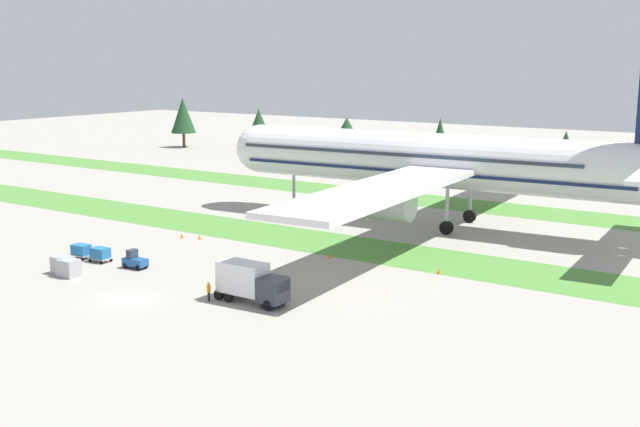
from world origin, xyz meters
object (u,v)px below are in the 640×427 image
(cargo_dolly_lead, at_px, (100,254))
(taxiway_marker_2, at_px, (439,271))
(ground_crew_marshaller, at_px, (209,291))
(catering_truck, at_px, (251,281))
(taxiway_marker_1, at_px, (182,236))
(taxiway_marker_3, at_px, (200,237))
(airliner, at_px, (442,161))
(uld_container_1, at_px, (69,268))
(baggage_tug, at_px, (135,261))
(uld_container_0, at_px, (63,265))
(taxiway_marker_0, at_px, (330,256))
(cargo_dolly_second, at_px, (81,250))

(cargo_dolly_lead, height_order, taxiway_marker_2, cargo_dolly_lead)
(cargo_dolly_lead, relative_size, ground_crew_marshaller, 1.31)
(catering_truck, distance_m, taxiway_marker_1, 27.95)
(cargo_dolly_lead, height_order, taxiway_marker_3, cargo_dolly_lead)
(airliner, bearing_deg, cargo_dolly_lead, 145.41)
(catering_truck, xyz_separation_m, ground_crew_marshaller, (-3.45, -1.77, -1.01))
(ground_crew_marshaller, bearing_deg, catering_truck, -91.49)
(airliner, bearing_deg, ground_crew_marshaller, 171.75)
(cargo_dolly_lead, bearing_deg, taxiway_marker_3, 171.27)
(cargo_dolly_lead, height_order, uld_container_1, uld_container_1)
(baggage_tug, height_order, uld_container_1, baggage_tug)
(catering_truck, distance_m, uld_container_1, 20.87)
(taxiway_marker_3, bearing_deg, baggage_tug, -75.19)
(airliner, xyz_separation_m, taxiway_marker_2, (9.96, -21.19, -8.33))
(airliner, xyz_separation_m, baggage_tug, (-17.22, -37.04, -7.81))
(taxiway_marker_1, bearing_deg, uld_container_0, -85.65)
(catering_truck, bearing_deg, uld_container_1, -80.77)
(cargo_dolly_lead, xyz_separation_m, taxiway_marker_0, (19.45, 15.25, -0.66))
(ground_crew_marshaller, relative_size, uld_container_0, 0.87)
(airliner, distance_m, taxiway_marker_3, 32.35)
(taxiway_marker_2, xyz_separation_m, taxiway_marker_3, (-30.81, -2.10, -0.02))
(taxiway_marker_2, relative_size, taxiway_marker_3, 1.09)
(catering_truck, height_order, uld_container_0, catering_truck)
(uld_container_0, bearing_deg, baggage_tug, 51.22)
(cargo_dolly_second, xyz_separation_m, catering_truck, (25.37, -1.89, 1.03))
(baggage_tug, distance_m, taxiway_marker_1, 14.27)
(cargo_dolly_lead, distance_m, cargo_dolly_second, 2.90)
(taxiway_marker_0, relative_size, taxiway_marker_1, 0.86)
(catering_truck, relative_size, taxiway_marker_1, 11.61)
(uld_container_0, height_order, taxiway_marker_2, uld_container_0)
(cargo_dolly_second, height_order, taxiway_marker_0, cargo_dolly_second)
(taxiway_marker_1, xyz_separation_m, taxiway_marker_3, (2.23, 0.76, -0.03))
(taxiway_marker_0, relative_size, taxiway_marker_3, 0.94)
(taxiway_marker_0, bearing_deg, taxiway_marker_2, 3.91)
(cargo_dolly_lead, xyz_separation_m, uld_container_0, (0.56, -5.27, -0.03))
(uld_container_1, relative_size, taxiway_marker_3, 3.63)
(taxiway_marker_3, bearing_deg, cargo_dolly_lead, -95.62)
(catering_truck, bearing_deg, cargo_dolly_lead, -95.95)
(catering_truck, bearing_deg, uld_container_0, -82.38)
(taxiway_marker_0, bearing_deg, catering_truck, -80.08)
(baggage_tug, height_order, taxiway_marker_3, baggage_tug)
(airliner, height_order, catering_truck, airliner)
(catering_truck, xyz_separation_m, taxiway_marker_3, (-21.10, 16.08, -1.68))
(ground_crew_marshaller, height_order, taxiway_marker_2, ground_crew_marshaller)
(taxiway_marker_3, bearing_deg, ground_crew_marshaller, -45.31)
(airliner, bearing_deg, taxiway_marker_0, 169.01)
(ground_crew_marshaller, distance_m, taxiway_marker_1, 26.22)
(ground_crew_marshaller, xyz_separation_m, taxiway_marker_0, (0.42, 19.07, -0.69))
(cargo_dolly_lead, relative_size, cargo_dolly_second, 1.00)
(cargo_dolly_second, relative_size, taxiway_marker_2, 3.80)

